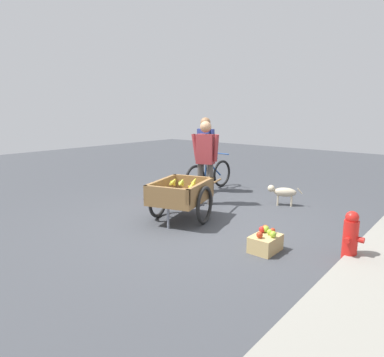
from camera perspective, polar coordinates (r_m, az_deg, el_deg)
The scene contains 9 objects.
ground_plane at distance 5.93m, azimuth 1.26°, elevation -7.22°, with size 24.00×24.00×0.00m, color #3D3F44.
fruit_cart at distance 5.93m, azimuth -1.80°, elevation -2.81°, with size 1.80×1.20×0.73m.
vendor_person at distance 6.86m, azimuth 2.23°, elevation 3.90°, with size 0.29×0.57×1.66m.
bicycle at distance 8.19m, azimuth 2.85°, elevation 0.51°, with size 1.66×0.46×0.85m.
cyclist_person at distance 7.97m, azimuth 2.21°, elevation 5.18°, with size 0.23×0.58×1.71m.
dog at distance 7.12m, azimuth 14.74°, elevation -2.17°, with size 0.36×0.62×0.40m.
fire_hydrant at distance 4.75m, azimuth 24.64°, elevation -8.82°, with size 0.25×0.25×0.67m.
plastic_bucket at distance 7.30m, azimuth -6.12°, elevation -2.61°, with size 0.28×0.28×0.27m, color #B21E1E.
apple_crate at distance 4.85m, azimuth 12.01°, elevation -10.15°, with size 0.44×0.32×0.32m.
Camera 1 is at (4.37, 3.53, 1.88)m, focal length 32.38 mm.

